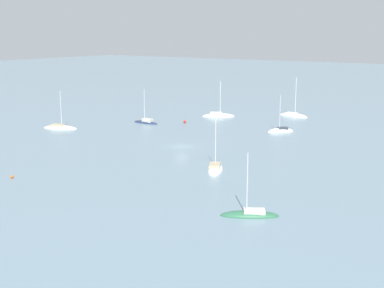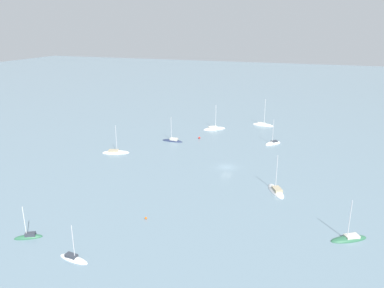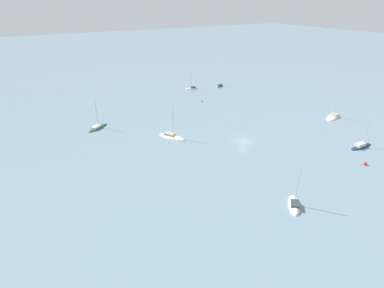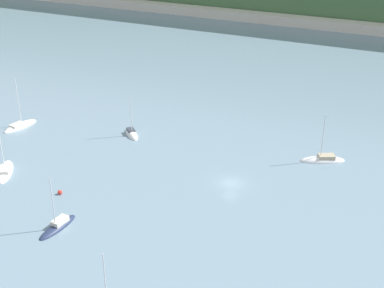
{
  "view_description": "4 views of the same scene",
  "coord_description": "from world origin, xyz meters",
  "px_view_note": "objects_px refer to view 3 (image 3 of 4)",
  "views": [
    {
      "loc": [
        84.21,
        60.61,
        22.51
      ],
      "look_at": [
        5.93,
        6.58,
        2.37
      ],
      "focal_mm": 50.0,
      "sensor_mm": 36.0,
      "label": 1
    },
    {
      "loc": [
        95.23,
        23.47,
        38.29
      ],
      "look_at": [
        -9.3,
        -13.57,
        2.52
      ],
      "focal_mm": 35.0,
      "sensor_mm": 36.0,
      "label": 2
    },
    {
      "loc": [
        -54.14,
        47.21,
        33.82
      ],
      "look_at": [
        3.73,
        13.49,
        1.04
      ],
      "focal_mm": 28.0,
      "sensor_mm": 36.0,
      "label": 3
    },
    {
      "loc": [
        29.53,
        -72.87,
        44.11
      ],
      "look_at": [
        -10.38,
        5.93,
        2.61
      ],
      "focal_mm": 50.0,
      "sensor_mm": 36.0,
      "label": 4
    }
  ],
  "objects_px": {
    "sailboat_4": "(361,147)",
    "sailboat_7": "(333,117)",
    "sailboat_5": "(192,89)",
    "mooring_buoy_1": "(365,164)",
    "sailboat_0": "(220,86)",
    "sailboat_6": "(98,128)",
    "sailboat_1": "(172,137)",
    "sailboat_8": "(294,206)",
    "mooring_buoy_0": "(202,101)"
  },
  "relations": [
    {
      "from": "sailboat_5",
      "to": "mooring_buoy_1",
      "type": "xyz_separation_m",
      "value": [
        -73.86,
        -2.02,
        0.26
      ]
    },
    {
      "from": "sailboat_7",
      "to": "sailboat_8",
      "type": "xyz_separation_m",
      "value": [
        -25.51,
        44.89,
        0.01
      ]
    },
    {
      "from": "sailboat_0",
      "to": "sailboat_1",
      "type": "height_order",
      "value": "sailboat_1"
    },
    {
      "from": "sailboat_7",
      "to": "mooring_buoy_1",
      "type": "distance_m",
      "value": 30.38
    },
    {
      "from": "mooring_buoy_1",
      "to": "sailboat_6",
      "type": "bearing_deg",
      "value": 42.07
    },
    {
      "from": "sailboat_4",
      "to": "sailboat_6",
      "type": "xyz_separation_m",
      "value": [
        45.62,
        54.18,
        -0.06
      ]
    },
    {
      "from": "sailboat_4",
      "to": "sailboat_7",
      "type": "xyz_separation_m",
      "value": [
        17.15,
        -12.12,
        -0.07
      ]
    },
    {
      "from": "sailboat_1",
      "to": "sailboat_5",
      "type": "height_order",
      "value": "sailboat_1"
    },
    {
      "from": "sailboat_6",
      "to": "sailboat_8",
      "type": "distance_m",
      "value": 58.07
    },
    {
      "from": "sailboat_7",
      "to": "mooring_buoy_1",
      "type": "xyz_separation_m",
      "value": [
        -23.07,
        19.76,
        0.29
      ]
    },
    {
      "from": "sailboat_0",
      "to": "mooring_buoy_1",
      "type": "relative_size",
      "value": 9.77
    },
    {
      "from": "sailboat_6",
      "to": "sailboat_4",
      "type": "bearing_deg",
      "value": -72.05
    },
    {
      "from": "sailboat_6",
      "to": "sailboat_7",
      "type": "xyz_separation_m",
      "value": [
        -28.47,
        -66.29,
        -0.0
      ]
    },
    {
      "from": "sailboat_5",
      "to": "sailboat_6",
      "type": "bearing_deg",
      "value": 33.2
    },
    {
      "from": "sailboat_0",
      "to": "sailboat_5",
      "type": "relative_size",
      "value": 0.99
    },
    {
      "from": "sailboat_5",
      "to": "mooring_buoy_1",
      "type": "bearing_deg",
      "value": 98.15
    },
    {
      "from": "sailboat_8",
      "to": "mooring_buoy_0",
      "type": "relative_size",
      "value": 18.49
    },
    {
      "from": "sailboat_1",
      "to": "sailboat_7",
      "type": "relative_size",
      "value": 1.05
    },
    {
      "from": "sailboat_6",
      "to": "sailboat_7",
      "type": "distance_m",
      "value": 72.15
    },
    {
      "from": "mooring_buoy_0",
      "to": "sailboat_4",
      "type": "bearing_deg",
      "value": -163.55
    },
    {
      "from": "sailboat_1",
      "to": "sailboat_0",
      "type": "bearing_deg",
      "value": 102.99
    },
    {
      "from": "mooring_buoy_0",
      "to": "sailboat_1",
      "type": "bearing_deg",
      "value": 133.58
    },
    {
      "from": "sailboat_7",
      "to": "mooring_buoy_0",
      "type": "height_order",
      "value": "sailboat_7"
    },
    {
      "from": "sailboat_1",
      "to": "sailboat_5",
      "type": "relative_size",
      "value": 1.39
    },
    {
      "from": "sailboat_8",
      "to": "mooring_buoy_1",
      "type": "distance_m",
      "value": 25.25
    },
    {
      "from": "mooring_buoy_1",
      "to": "sailboat_7",
      "type": "bearing_deg",
      "value": -40.58
    },
    {
      "from": "sailboat_0",
      "to": "sailboat_7",
      "type": "xyz_separation_m",
      "value": [
        -47.9,
        -9.64,
        -0.05
      ]
    },
    {
      "from": "sailboat_6",
      "to": "sailboat_7",
      "type": "height_order",
      "value": "sailboat_7"
    },
    {
      "from": "mooring_buoy_0",
      "to": "sailboat_6",
      "type": "bearing_deg",
      "value": 98.37
    },
    {
      "from": "sailboat_8",
      "to": "sailboat_4",
      "type": "bearing_deg",
      "value": -33.05
    },
    {
      "from": "sailboat_0",
      "to": "mooring_buoy_1",
      "type": "distance_m",
      "value": 71.69
    },
    {
      "from": "sailboat_8",
      "to": "mooring_buoy_0",
      "type": "bearing_deg",
      "value": 26.21
    },
    {
      "from": "sailboat_1",
      "to": "mooring_buoy_0",
      "type": "height_order",
      "value": "sailboat_1"
    },
    {
      "from": "sailboat_4",
      "to": "sailboat_0",
      "type": "bearing_deg",
      "value": 88.96
    },
    {
      "from": "sailboat_8",
      "to": "mooring_buoy_1",
      "type": "bearing_deg",
      "value": -41.82
    },
    {
      "from": "sailboat_4",
      "to": "sailboat_8",
      "type": "xyz_separation_m",
      "value": [
        -8.36,
        32.77,
        -0.06
      ]
    },
    {
      "from": "sailboat_1",
      "to": "sailboat_7",
      "type": "bearing_deg",
      "value": 48.58
    },
    {
      "from": "sailboat_1",
      "to": "sailboat_6",
      "type": "distance_m",
      "value": 22.73
    },
    {
      "from": "mooring_buoy_0",
      "to": "mooring_buoy_1",
      "type": "distance_m",
      "value": 57.78
    },
    {
      "from": "sailboat_8",
      "to": "sailboat_7",
      "type": "bearing_deg",
      "value": -17.76
    },
    {
      "from": "sailboat_4",
      "to": "sailboat_7",
      "type": "distance_m",
      "value": 21.0
    },
    {
      "from": "sailboat_7",
      "to": "mooring_buoy_0",
      "type": "xyz_separation_m",
      "value": [
        34.22,
        27.28,
        0.18
      ]
    },
    {
      "from": "sailboat_1",
      "to": "sailboat_5",
      "type": "bearing_deg",
      "value": 115.09
    },
    {
      "from": "sailboat_5",
      "to": "mooring_buoy_1",
      "type": "distance_m",
      "value": 73.89
    },
    {
      "from": "sailboat_0",
      "to": "sailboat_6",
      "type": "distance_m",
      "value": 59.89
    },
    {
      "from": "sailboat_4",
      "to": "mooring_buoy_0",
      "type": "bearing_deg",
      "value": 107.59
    },
    {
      "from": "sailboat_5",
      "to": "sailboat_8",
      "type": "xyz_separation_m",
      "value": [
        -76.3,
        23.11,
        -0.02
      ]
    },
    {
      "from": "sailboat_1",
      "to": "mooring_buoy_1",
      "type": "bearing_deg",
      "value": 13.31
    },
    {
      "from": "sailboat_1",
      "to": "sailboat_7",
      "type": "height_order",
      "value": "sailboat_1"
    },
    {
      "from": "sailboat_7",
      "to": "sailboat_8",
      "type": "height_order",
      "value": "sailboat_7"
    }
  ]
}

